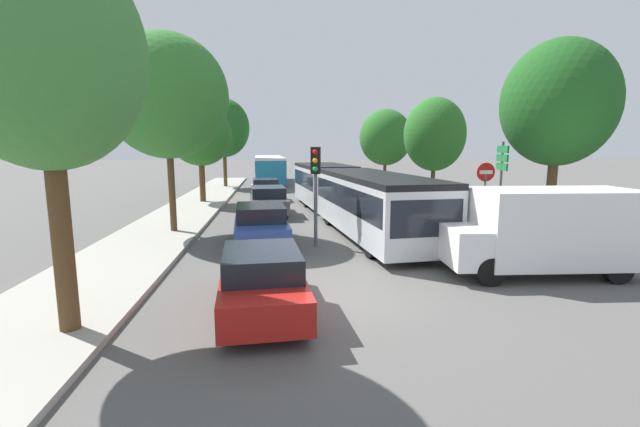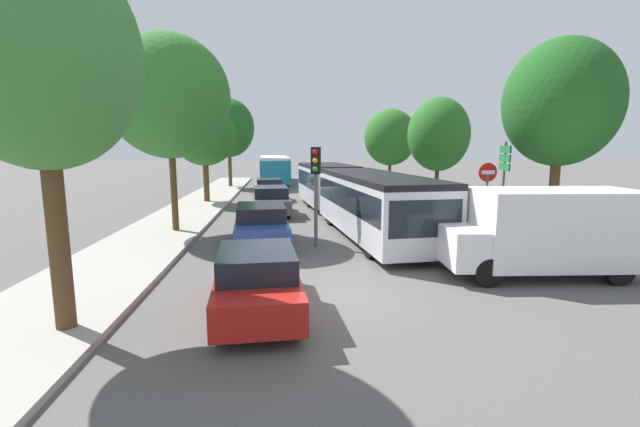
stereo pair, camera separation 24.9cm
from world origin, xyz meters
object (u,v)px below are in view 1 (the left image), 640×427
object	(u,v)px
queued_car_red	(262,281)
queued_car_blue	(261,225)
tree_right_far	(386,139)
queued_car_white	(265,189)
queued_car_graphite	(268,201)
white_van	(546,229)
city_bus_rear	(269,168)
direction_sign_post	(502,168)
traffic_light	(316,174)
tree_left_mid	(170,100)
tree_left_distant	(224,128)
tree_left_far	(199,137)
tree_right_mid	(435,134)
tree_right_near	(558,104)
articulated_bus	(348,191)
tree_left_near	(44,55)
no_entry_sign	(485,188)

from	to	relation	value
queued_car_red	queued_car_blue	world-z (taller)	queued_car_blue
tree_right_far	queued_car_white	bearing A→B (deg)	-142.42
queued_car_graphite	queued_car_white	size ratio (longest dim) A/B	1.05
white_van	city_bus_rear	bearing A→B (deg)	-72.55
white_van	tree_right_far	xyz separation A→B (m)	(2.06, 24.55, 2.77)
direction_sign_post	traffic_light	bearing A→B (deg)	26.49
tree_left_mid	tree_left_distant	distance (m)	18.76
tree_left_far	tree_right_mid	bearing A→B (deg)	-7.31
traffic_light	tree_left_distant	size ratio (longest dim) A/B	0.47
direction_sign_post	queued_car_graphite	bearing A→B (deg)	-16.34
queued_car_blue	tree_left_distant	size ratio (longest dim) A/B	0.58
tree_right_mid	tree_left_distant	bearing A→B (deg)	139.46
city_bus_rear	white_van	bearing A→B (deg)	-167.78
direction_sign_post	tree_left_far	bearing A→B (deg)	-24.08
queued_car_white	traffic_light	distance (m)	13.38
tree_left_far	tree_left_distant	size ratio (longest dim) A/B	0.81
traffic_light	tree_right_near	distance (m)	8.55
articulated_bus	tree_left_far	bearing A→B (deg)	-138.58
queued_car_blue	tree_left_far	xyz separation A→B (m)	(-3.89, 11.52, 3.23)
queued_car_white	tree_right_mid	bearing A→B (deg)	-110.66
queued_car_white	tree_right_near	size ratio (longest dim) A/B	0.58
queued_car_red	queued_car_white	xyz separation A→B (m)	(-0.32, 18.87, 0.01)
queued_car_red	tree_left_near	size ratio (longest dim) A/B	0.58
city_bus_rear	tree_left_far	distance (m)	14.94
tree_right_far	tree_left_far	bearing A→B (deg)	-147.15
tree_left_mid	tree_left_distant	world-z (taller)	tree_left_mid
city_bus_rear	no_entry_sign	size ratio (longest dim) A/B	4.06
no_entry_sign	tree_right_mid	xyz separation A→B (m)	(1.50, 9.27, 2.21)
traffic_light	tree_left_near	bearing A→B (deg)	-26.35
direction_sign_post	queued_car_red	bearing A→B (deg)	52.24
queued_car_white	tree_right_mid	xyz separation A→B (m)	(9.93, -2.98, 3.39)
tree_left_mid	tree_right_mid	bearing A→B (deg)	29.02
queued_car_blue	direction_sign_post	bearing A→B (deg)	-85.13
queued_car_white	white_van	size ratio (longest dim) A/B	0.79
queued_car_red	tree_left_distant	xyz separation A→B (m)	(-3.76, 27.32, 4.19)
queued_car_blue	no_entry_sign	world-z (taller)	no_entry_sign
no_entry_sign	queued_car_red	bearing A→B (deg)	-50.79
city_bus_rear	tree_right_mid	bearing A→B (deg)	-150.55
queued_car_graphite	direction_sign_post	world-z (taller)	direction_sign_post
no_entry_sign	tree_right_far	size ratio (longest dim) A/B	0.44
queued_car_white	tree_left_mid	world-z (taller)	tree_left_mid
white_van	traffic_light	world-z (taller)	traffic_light
queued_car_blue	white_van	xyz separation A→B (m)	(7.67, -4.23, 0.52)
city_bus_rear	queued_car_white	xyz separation A→B (m)	(-0.11, -12.98, -0.72)
tree_left_near	tree_right_mid	size ratio (longest dim) A/B	1.10
city_bus_rear	queued_car_graphite	world-z (taller)	city_bus_rear
city_bus_rear	direction_sign_post	size ratio (longest dim) A/B	3.18
no_entry_sign	tree_right_near	world-z (taller)	tree_right_near
queued_car_red	direction_sign_post	bearing A→B (deg)	-54.57
tree_right_mid	traffic_light	bearing A→B (deg)	-128.10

